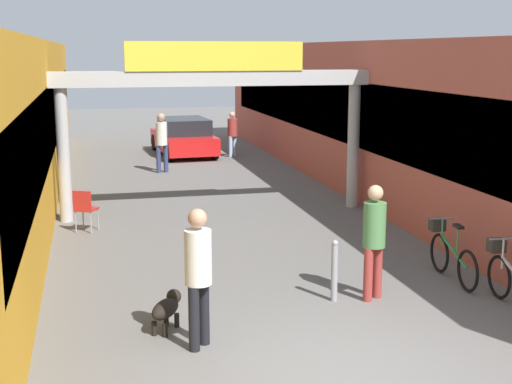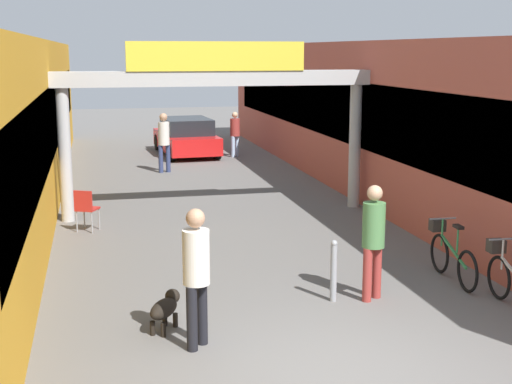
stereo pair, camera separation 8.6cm
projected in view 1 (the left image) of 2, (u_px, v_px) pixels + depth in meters
The scene contains 12 objects.
ground_plane at pixel (347, 378), 8.23m from camera, with size 80.00×80.00×0.00m, color #605E5B.
storefront_right at pixel (384, 115), 19.49m from camera, with size 3.00×26.00×3.94m.
arcade_sign_gateway at pixel (215, 94), 15.97m from camera, with size 7.40×0.47×3.91m.
pedestrian_with_dog at pixel (198, 269), 8.89m from camera, with size 0.48×0.48×1.81m.
pedestrian_companion at pixel (374, 234), 10.65m from camera, with size 0.47×0.47×1.77m.
pedestrian_carrying_crate at pixel (162, 138), 21.87m from camera, with size 0.41×0.41×1.83m.
pedestrian_elderly_walking at pixel (232, 131), 25.15m from camera, with size 0.48×0.48×1.59m.
dog_on_leash at pixel (167, 308), 9.60m from camera, with size 0.56×0.70×0.50m.
bicycle_green_second at pixel (450, 254), 11.71m from camera, with size 0.46×1.69×0.98m.
bollard_post_metal at pixel (334, 270), 10.68m from camera, with size 0.10×0.10×0.95m.
cafe_chair_red_nearer at pixel (85, 207), 14.74m from camera, with size 0.54×0.54×0.89m.
parked_car_red at pixel (184, 137), 25.70m from camera, with size 2.04×4.12×1.33m.
Camera 1 is at (-2.78, -7.21, 3.72)m, focal length 50.00 mm.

